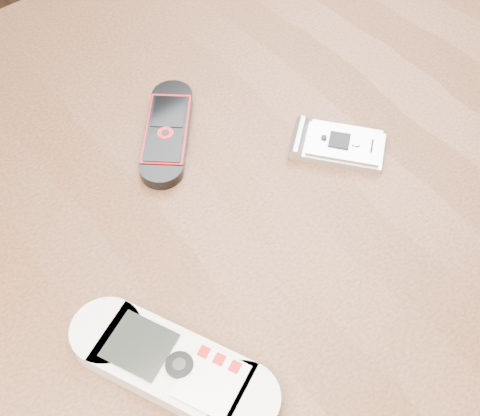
# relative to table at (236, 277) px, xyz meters

# --- Properties ---
(table) EXTENTS (1.20, 0.80, 0.75)m
(table) POSITION_rel_table_xyz_m (0.00, 0.00, 0.00)
(table) COLOR black
(table) RESTS_ON ground
(nokia_white) EXTENTS (0.13, 0.18, 0.02)m
(nokia_white) POSITION_rel_table_xyz_m (-0.13, -0.09, 0.12)
(nokia_white) COLOR beige
(nokia_white) RESTS_ON table
(nokia_black_red) EXTENTS (0.12, 0.13, 0.01)m
(nokia_black_red) POSITION_rel_table_xyz_m (0.01, 0.12, 0.11)
(nokia_black_red) COLOR black
(nokia_black_red) RESTS_ON table
(motorola_razr) EXTENTS (0.09, 0.10, 0.01)m
(motorola_razr) POSITION_rel_table_xyz_m (0.13, 0.00, 0.11)
(motorola_razr) COLOR #BCBCC0
(motorola_razr) RESTS_ON table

